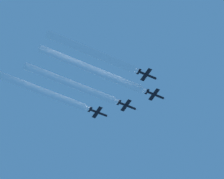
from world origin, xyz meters
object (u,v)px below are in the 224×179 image
Objects in this scene: jet_lead at (155,95)px; jet_left_wingman at (127,106)px; jet_outer_left at (99,113)px; jet_right_wingman at (148,75)px.

jet_left_wingman is at bearing -139.38° from jet_lead.
jet_outer_left is at bearing -136.41° from jet_lead.
jet_right_wingman is 33.14m from jet_outer_left.
jet_left_wingman reaches higher than jet_outer_left.
jet_right_wingman reaches higher than jet_left_wingman.
jet_lead is 14.93m from jet_left_wingman.
jet_right_wingman is 1.00× the size of jet_outer_left.
jet_lead is at bearing 134.48° from jet_right_wingman.
jet_lead is 1.00× the size of jet_left_wingman.
jet_lead is 1.00× the size of jet_right_wingman.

